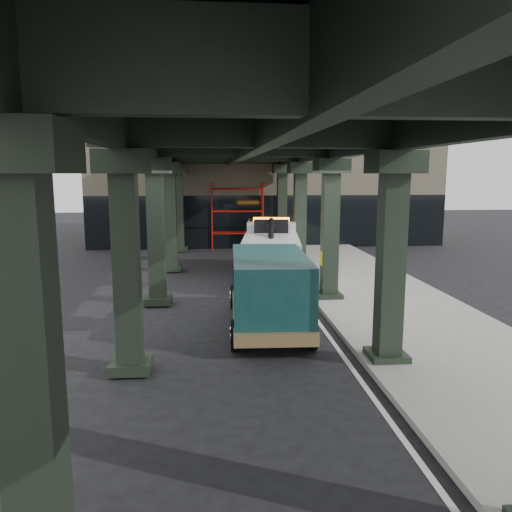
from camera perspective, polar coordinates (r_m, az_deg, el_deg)
ground at (r=15.77m, az=0.64°, el=-7.18°), size 90.00×90.00×0.00m
sidewalk at (r=18.60m, az=13.98°, el=-4.64°), size 5.00×40.00×0.15m
lane_stripe at (r=17.91m, az=5.44°, el=-5.17°), size 0.12×38.00×0.01m
viaduct at (r=17.10m, az=-1.38°, el=12.63°), size 7.40×32.00×6.40m
building at (r=35.21m, az=0.64°, el=8.59°), size 22.00×10.00×8.00m
scaffolding at (r=29.81m, az=-2.18°, el=4.80°), size 3.08×0.88×4.00m
tow_truck at (r=21.83m, az=1.74°, el=0.89°), size 3.12×8.12×2.60m
towed_van at (r=14.48m, az=1.45°, el=-3.73°), size 2.42×5.63×2.25m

